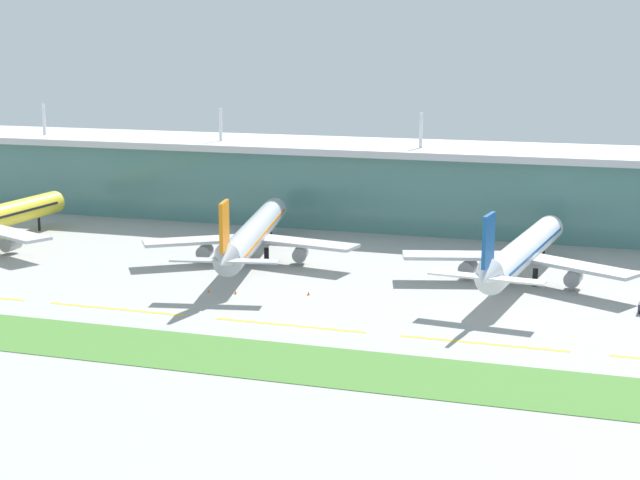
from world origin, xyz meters
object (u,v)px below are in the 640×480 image
airliner_near_middle (253,234)px  safety_cone_left_wingtip (209,291)px  airliner_far_middle (522,252)px  safety_cone_nose_front (308,293)px  safety_cone_right_wingtip (236,292)px

airliner_near_middle → safety_cone_left_wingtip: size_ratio=102.27×
airliner_far_middle → safety_cone_left_wingtip: bearing=-154.9°
airliner_far_middle → safety_cone_nose_front: size_ratio=93.25×
safety_cone_left_wingtip → airliner_near_middle: bearing=93.3°
airliner_far_middle → safety_cone_right_wingtip: bearing=-153.1°
safety_cone_nose_front → safety_cone_right_wingtip: (-13.92, -3.65, 0.00)m
airliner_near_middle → airliner_far_middle: bearing=-0.9°
safety_cone_left_wingtip → safety_cone_nose_front: size_ratio=1.00×
airliner_far_middle → safety_cone_left_wingtip: (-57.89, -27.12, -6.10)m
airliner_far_middle → safety_cone_nose_front: airliner_far_middle is taller
safety_cone_left_wingtip → safety_cone_nose_front: (19.45, 4.20, 0.00)m
airliner_near_middle → safety_cone_nose_front: 32.44m
safety_cone_right_wingtip → airliner_far_middle: bearing=26.9°
safety_cone_left_wingtip → safety_cone_right_wingtip: bearing=5.7°
safety_cone_right_wingtip → safety_cone_nose_front: bearing=14.7°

